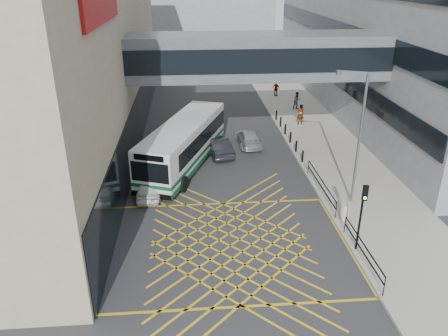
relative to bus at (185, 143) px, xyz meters
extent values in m
plane|color=#333335|center=(2.29, -10.45, -1.75)|extent=(120.00, 120.00, 0.00)
cube|color=black|center=(-3.67, 5.55, 0.25)|extent=(0.10, 41.50, 4.00)
cube|color=maroon|center=(-3.63, -6.45, 9.75)|extent=(0.18, 9.00, 1.80)
cube|color=black|center=(14.25, 13.55, 2.25)|extent=(0.10, 43.50, 1.60)
cube|color=black|center=(14.25, 13.55, 6.25)|extent=(0.10, 43.50, 1.60)
cube|color=#50555A|center=(5.29, 1.55, 5.75)|extent=(20.00, 4.00, 3.00)
cube|color=black|center=(5.29, -0.47, 5.75)|extent=(19.50, 0.06, 1.60)
cube|color=black|center=(5.29, 3.57, 5.75)|extent=(19.50, 0.06, 1.60)
cube|color=#A19C93|center=(11.29, 4.55, -1.67)|extent=(6.00, 54.00, 0.16)
cube|color=gold|center=(2.29, -10.45, -1.74)|extent=(12.00, 9.00, 0.01)
cube|color=silver|center=(-0.04, -0.11, 0.04)|extent=(6.45, 11.72, 2.83)
cube|color=#0E4727|center=(-0.04, -0.11, -1.20)|extent=(6.51, 11.78, 0.36)
cube|color=#0E4727|center=(-0.04, -0.11, -0.65)|extent=(6.53, 11.78, 0.23)
cube|color=black|center=(0.18, 0.48, 0.40)|extent=(6.00, 10.37, 1.10)
cube|color=black|center=(-2.03, -5.50, 0.30)|extent=(2.29, 0.91, 1.26)
cube|color=black|center=(-2.04, -5.52, 1.24)|extent=(1.79, 0.71, 0.37)
cube|color=silver|center=(-0.04, -0.11, 1.46)|extent=(6.40, 11.62, 0.10)
cube|color=black|center=(-2.04, -5.52, -1.22)|extent=(2.49, 1.01, 0.31)
cube|color=black|center=(1.96, 5.29, -1.22)|extent=(2.49, 1.01, 0.31)
cylinder|color=black|center=(-2.59, -3.20, -1.22)|extent=(0.64, 1.08, 1.05)
cylinder|color=black|center=(-0.11, -4.11, -1.22)|extent=(0.64, 1.08, 1.05)
cylinder|color=black|center=(-0.12, 3.49, -1.22)|extent=(0.64, 1.08, 1.05)
cylinder|color=black|center=(2.36, 2.58, -1.22)|extent=(0.64, 1.08, 1.05)
imported|color=silver|center=(-2.21, -4.44, -1.10)|extent=(1.75, 4.10, 1.29)
imported|color=black|center=(2.51, 1.86, -1.05)|extent=(2.56, 4.70, 1.39)
imported|color=#9D9FA5|center=(5.10, 3.70, -1.09)|extent=(2.07, 4.33, 1.31)
cylinder|color=black|center=(8.54, -11.45, -0.05)|extent=(0.12, 0.12, 3.08)
cube|color=black|center=(8.51, -11.64, 1.68)|extent=(0.28, 0.20, 0.77)
sphere|color=#19E533|center=(8.49, -11.73, 1.45)|extent=(0.17, 0.17, 0.15)
cylinder|color=slate|center=(10.04, -6.55, 2.31)|extent=(0.20, 0.20, 7.79)
cube|color=slate|center=(9.31, -6.28, 6.20)|extent=(1.49, 0.64, 0.10)
cylinder|color=slate|center=(8.58, -6.00, 6.13)|extent=(0.35, 0.35, 0.24)
cylinder|color=#ADA89E|center=(8.91, -8.55, -1.13)|extent=(0.53, 0.53, 0.92)
cube|color=black|center=(8.44, -12.45, -0.64)|extent=(0.05, 5.00, 0.05)
cube|color=black|center=(8.44, -12.45, -1.04)|extent=(0.05, 5.00, 0.05)
cube|color=black|center=(8.44, -5.45, -0.64)|extent=(0.05, 6.00, 0.05)
cube|color=black|center=(8.44, -5.45, -1.04)|extent=(0.05, 6.00, 0.05)
cylinder|color=black|center=(8.44, -14.95, -1.09)|extent=(0.04, 0.04, 1.00)
cylinder|color=black|center=(8.44, -9.95, -1.09)|extent=(0.04, 0.04, 1.00)
cylinder|color=black|center=(8.44, -8.45, -1.09)|extent=(0.04, 0.04, 1.00)
cylinder|color=black|center=(8.44, -2.45, -1.09)|extent=(0.04, 0.04, 1.00)
cylinder|color=black|center=(8.54, -0.45, -1.14)|extent=(0.14, 0.14, 0.90)
cylinder|color=black|center=(8.54, 1.55, -1.14)|extent=(0.14, 0.14, 0.90)
cylinder|color=black|center=(8.54, 3.55, -1.14)|extent=(0.14, 0.14, 0.90)
cylinder|color=black|center=(8.54, 5.55, -1.14)|extent=(0.14, 0.14, 0.90)
cylinder|color=black|center=(8.54, 7.55, -1.14)|extent=(0.14, 0.14, 0.90)
cylinder|color=black|center=(8.54, 9.55, -1.14)|extent=(0.14, 0.14, 0.90)
imported|color=gray|center=(10.43, 8.09, -0.66)|extent=(0.82, 0.65, 1.85)
imported|color=gray|center=(11.27, 12.85, -0.71)|extent=(0.97, 0.74, 1.76)
imported|color=gray|center=(10.16, 18.14, -0.76)|extent=(1.03, 1.03, 1.66)
camera|label=1|loc=(0.42, -29.19, 11.14)|focal=35.00mm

